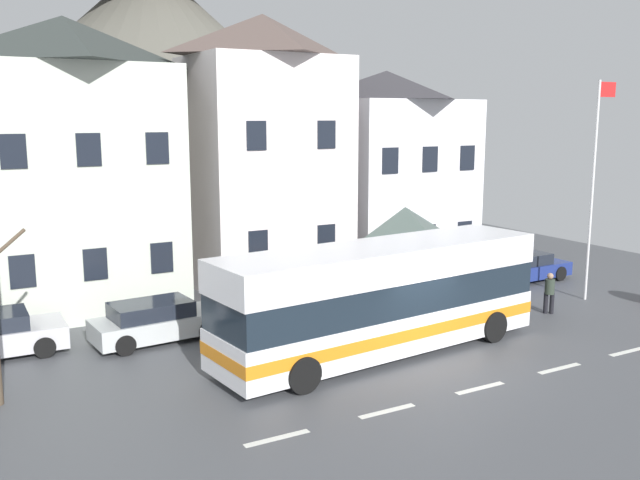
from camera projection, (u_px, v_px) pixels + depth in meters
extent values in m
cube|color=#4B4D51|center=(435.00, 367.00, 20.14)|extent=(40.00, 60.00, 0.06)
cube|color=silver|center=(277.00, 438.00, 15.63)|extent=(1.60, 0.20, 0.01)
cube|color=silver|center=(387.00, 411.00, 17.07)|extent=(1.60, 0.20, 0.01)
cube|color=silver|center=(480.00, 388.00, 18.51)|extent=(1.60, 0.20, 0.01)
cube|color=silver|center=(559.00, 368.00, 19.95)|extent=(1.60, 0.20, 0.01)
cube|color=silver|center=(628.00, 351.00, 21.39)|extent=(1.60, 0.20, 0.01)
cube|color=silver|center=(73.00, 187.00, 26.38)|extent=(6.96, 6.93, 8.98)
pyramid|color=#313835|center=(63.00, 41.00, 25.44)|extent=(6.96, 6.93, 1.79)
cube|color=black|center=(22.00, 272.00, 22.68)|extent=(0.80, 0.06, 1.10)
cube|color=black|center=(95.00, 264.00, 23.79)|extent=(0.80, 0.06, 1.10)
cube|color=black|center=(162.00, 258.00, 24.91)|extent=(0.80, 0.06, 1.10)
cube|color=black|center=(13.00, 151.00, 21.99)|extent=(0.80, 0.06, 1.10)
cube|color=black|center=(89.00, 150.00, 23.11)|extent=(0.80, 0.06, 1.10)
cube|color=black|center=(157.00, 148.00, 24.22)|extent=(0.80, 0.06, 1.10)
cube|color=white|center=(265.00, 173.00, 29.23)|extent=(6.04, 5.16, 9.55)
pyramid|color=brown|center=(263.00, 35.00, 28.24)|extent=(6.04, 5.16, 1.69)
cube|color=black|center=(258.00, 245.00, 26.70)|extent=(0.80, 0.06, 1.10)
cube|color=black|center=(326.00, 238.00, 28.15)|extent=(0.80, 0.06, 1.10)
cube|color=black|center=(256.00, 136.00, 25.97)|extent=(0.80, 0.06, 1.10)
cube|color=black|center=(327.00, 135.00, 27.42)|extent=(0.80, 0.06, 1.10)
cube|color=white|center=(385.00, 184.00, 33.29)|extent=(6.30, 6.77, 7.88)
pyramid|color=#38373C|center=(386.00, 86.00, 32.48)|extent=(6.30, 6.77, 1.36)
cube|color=black|center=(389.00, 241.00, 29.70)|extent=(0.80, 0.06, 1.10)
cube|color=black|center=(428.00, 237.00, 30.71)|extent=(0.80, 0.06, 1.10)
cube|color=black|center=(465.00, 233.00, 31.72)|extent=(0.80, 0.06, 1.10)
cube|color=black|center=(390.00, 161.00, 29.10)|extent=(0.80, 0.06, 1.10)
cube|color=black|center=(430.00, 159.00, 30.11)|extent=(0.80, 0.06, 1.10)
cube|color=black|center=(467.00, 158.00, 31.12)|extent=(0.80, 0.06, 1.10)
cone|color=#59584E|center=(154.00, 92.00, 48.66)|extent=(39.74, 39.74, 17.68)
cube|color=white|center=(381.00, 327.00, 21.11)|extent=(10.99, 3.66, 1.18)
cube|color=orange|center=(381.00, 325.00, 21.10)|extent=(11.01, 3.68, 0.36)
cube|color=#19232D|center=(382.00, 292.00, 20.92)|extent=(10.89, 3.61, 1.00)
cube|color=white|center=(382.00, 261.00, 20.75)|extent=(10.99, 3.66, 0.93)
cube|color=#19232D|center=(502.00, 269.00, 23.98)|extent=(0.28, 2.15, 0.96)
cylinder|color=black|center=(439.00, 309.00, 24.24)|extent=(1.02, 0.38, 1.00)
cylinder|color=black|center=(494.00, 327.00, 22.25)|extent=(1.02, 0.38, 1.00)
cylinder|color=black|center=(256.00, 349.00, 20.09)|extent=(1.02, 0.38, 1.00)
cylinder|color=black|center=(303.00, 375.00, 18.10)|extent=(1.02, 0.38, 1.00)
cylinder|color=#473D33|center=(344.00, 273.00, 26.75)|extent=(0.14, 0.14, 2.40)
cylinder|color=#473D33|center=(413.00, 264.00, 28.34)|extent=(0.14, 0.14, 2.40)
cylinder|color=#473D33|center=(393.00, 291.00, 23.92)|extent=(0.14, 0.14, 2.40)
cylinder|color=#473D33|center=(467.00, 280.00, 25.50)|extent=(0.14, 0.14, 2.40)
pyramid|color=#475550|center=(405.00, 226.00, 25.79)|extent=(3.60, 3.60, 1.45)
cube|color=navy|center=(522.00, 270.00, 30.54)|extent=(4.48, 1.93, 0.59)
cube|color=#1E232D|center=(519.00, 259.00, 30.33)|extent=(2.71, 1.66, 0.46)
cylinder|color=black|center=(530.00, 266.00, 32.03)|extent=(0.65, 0.22, 0.64)
cylinder|color=black|center=(560.00, 274.00, 30.58)|extent=(0.65, 0.22, 0.64)
cylinder|color=black|center=(483.00, 274.00, 30.55)|extent=(0.65, 0.22, 0.64)
cylinder|color=black|center=(512.00, 281.00, 29.10)|extent=(0.65, 0.22, 0.64)
cylinder|color=black|center=(37.00, 331.00, 22.37)|extent=(0.64, 0.21, 0.64)
cylinder|color=black|center=(45.00, 347.00, 20.80)|extent=(0.64, 0.21, 0.64)
cube|color=silver|center=(158.00, 325.00, 22.36)|extent=(4.22, 2.05, 0.65)
cube|color=#1E232D|center=(151.00, 309.00, 22.15)|extent=(2.57, 1.72, 0.49)
cylinder|color=black|center=(187.00, 318.00, 23.81)|extent=(0.65, 0.25, 0.64)
cylinder|color=black|center=(208.00, 330.00, 22.46)|extent=(0.65, 0.25, 0.64)
cylinder|color=black|center=(109.00, 331.00, 22.33)|extent=(0.65, 0.25, 0.64)
cylinder|color=black|center=(125.00, 345.00, 20.98)|extent=(0.65, 0.25, 0.64)
cube|color=slate|center=(428.00, 282.00, 28.36)|extent=(4.39, 2.21, 0.61)
cube|color=#1E232D|center=(433.00, 267.00, 28.33)|extent=(2.69, 1.81, 0.56)
cylinder|color=black|center=(408.00, 294.00, 27.10)|extent=(0.66, 0.27, 0.64)
cylinder|color=black|center=(388.00, 284.00, 28.61)|extent=(0.66, 0.27, 0.64)
cylinder|color=black|center=(468.00, 287.00, 28.16)|extent=(0.66, 0.27, 0.64)
cylinder|color=black|center=(446.00, 278.00, 29.67)|extent=(0.66, 0.27, 0.64)
cylinder|color=black|center=(522.00, 296.00, 26.38)|extent=(0.16, 0.16, 0.84)
cylinder|color=black|center=(518.00, 295.00, 26.53)|extent=(0.16, 0.16, 0.84)
cylinder|color=black|center=(521.00, 278.00, 26.33)|extent=(0.31, 0.31, 0.60)
sphere|color=#9E7A60|center=(521.00, 268.00, 26.26)|extent=(0.22, 0.22, 0.22)
cylinder|color=#38332D|center=(450.00, 307.00, 25.04)|extent=(0.13, 0.13, 0.74)
cylinder|color=#38332D|center=(448.00, 308.00, 24.86)|extent=(0.13, 0.13, 0.74)
cylinder|color=#2D382D|center=(449.00, 290.00, 24.83)|extent=(0.33, 0.33, 0.67)
sphere|color=tan|center=(450.00, 278.00, 24.76)|extent=(0.20, 0.20, 0.20)
cylinder|color=black|center=(546.00, 303.00, 25.49)|extent=(0.16, 0.16, 0.79)
cylinder|color=black|center=(552.00, 303.00, 25.45)|extent=(0.16, 0.16, 0.79)
cylinder|color=#2D382D|center=(550.00, 286.00, 25.36)|extent=(0.35, 0.35, 0.55)
sphere|color=#9E7A60|center=(550.00, 276.00, 25.29)|extent=(0.23, 0.23, 0.23)
cylinder|color=#2D2D38|center=(514.00, 304.00, 25.28)|extent=(0.16, 0.16, 0.79)
cylinder|color=#2D2D38|center=(508.00, 304.00, 25.28)|extent=(0.16, 0.16, 0.79)
cylinder|color=black|center=(512.00, 286.00, 25.16)|extent=(0.29, 0.29, 0.70)
sphere|color=#9E7A60|center=(512.00, 274.00, 25.07)|extent=(0.22, 0.22, 0.22)
cube|color=brown|center=(402.00, 281.00, 28.59)|extent=(1.55, 0.45, 0.08)
cube|color=brown|center=(399.00, 275.00, 28.75)|extent=(1.55, 0.06, 0.40)
cube|color=#2D2D33|center=(388.00, 288.00, 28.30)|extent=(0.08, 0.36, 0.45)
cube|color=#2D2D33|center=(415.00, 285.00, 28.97)|extent=(0.08, 0.36, 0.45)
cylinder|color=silver|center=(592.00, 193.00, 26.74)|extent=(0.10, 0.10, 8.50)
cube|color=red|center=(607.00, 89.00, 26.27)|extent=(0.90, 0.03, 0.56)
cylinder|color=brown|center=(5.00, 247.00, 17.26)|extent=(1.09, 0.69, 0.77)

